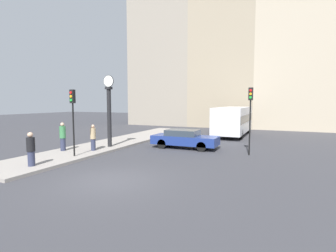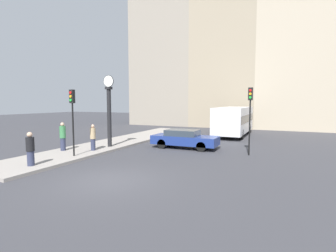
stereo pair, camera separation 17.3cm
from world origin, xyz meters
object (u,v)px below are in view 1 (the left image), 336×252
Objects in this scene: pedestrian_tan_coat at (93,137)px; sedan_car at (184,139)px; traffic_light_far at (250,107)px; pedestrian_green_hoodie at (63,137)px; street_clock at (109,111)px; bus_distant at (233,119)px; traffic_light_near at (73,109)px; pedestrian_black_jacket at (31,149)px.

sedan_car is at bearing 40.21° from pedestrian_tan_coat.
traffic_light_far is 9.96m from pedestrian_tan_coat.
pedestrian_green_hoodie is 1.08× the size of pedestrian_tan_coat.
pedestrian_green_hoodie is (-6.44, -4.81, 0.38)m from sedan_car.
traffic_light_far is 9.30m from street_clock.
bus_distant is 9.77m from traffic_light_far.
pedestrian_green_hoodie is (-1.87, 1.01, -1.81)m from traffic_light_near.
bus_distant is at bearing 66.02° from traffic_light_near.
street_clock is at bearing 88.39° from pedestrian_tan_coat.
street_clock reaches higher than traffic_light_near.
traffic_light_far reaches higher than pedestrian_black_jacket.
traffic_light_near is (-4.57, -5.82, 2.19)m from sedan_car.
traffic_light_near is (-6.43, -14.46, 1.30)m from bus_distant.
street_clock is at bearing 89.34° from pedestrian_black_jacket.
traffic_light_far is at bearing 10.18° from street_clock.
sedan_car is 8.88m from bus_distant.
traffic_light_near reaches higher than pedestrian_tan_coat.
traffic_light_far is at bearing 19.81° from pedestrian_tan_coat.
pedestrian_green_hoodie is at bearing -159.25° from traffic_light_far.
pedestrian_black_jacket is (-6.61, -17.10, -0.59)m from bus_distant.
traffic_light_near is 2.62m from pedestrian_tan_coat.
street_clock reaches higher than pedestrian_black_jacket.
pedestrian_black_jacket is at bearing -90.31° from pedestrian_tan_coat.
traffic_light_far reaches higher than bus_distant.
pedestrian_green_hoodie is (-10.92, -4.14, -1.87)m from traffic_light_far.
pedestrian_black_jacket is (1.70, -3.65, -0.08)m from pedestrian_green_hoodie.
street_clock reaches higher than traffic_light_far.
traffic_light_far is 0.84× the size of street_clock.
pedestrian_black_jacket is (-4.74, -8.46, 0.30)m from sedan_car.
pedestrian_black_jacket is (-0.18, -2.64, -1.89)m from traffic_light_near.
traffic_light_near is at bearing -113.98° from bus_distant.
street_clock is at bearing 91.73° from traffic_light_near.
pedestrian_green_hoodie reaches higher than pedestrian_black_jacket.
traffic_light_near is at bearing -150.38° from traffic_light_far.
traffic_light_near is 10.40m from traffic_light_far.
bus_distant is at bearing 58.31° from pedestrian_green_hoodie.
pedestrian_green_hoodie reaches higher than sedan_car.
traffic_light_far is at bearing 29.62° from traffic_light_near.
traffic_light_near is 2.27× the size of pedestrian_tan_coat.
street_clock is at bearing -169.82° from traffic_light_far.
pedestrian_tan_coat is at bearing 89.69° from pedestrian_black_jacket.
pedestrian_black_jacket is at bearing -65.05° from pedestrian_green_hoodie.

